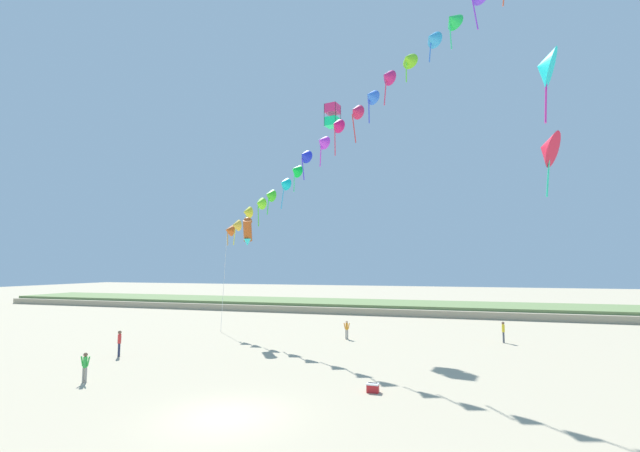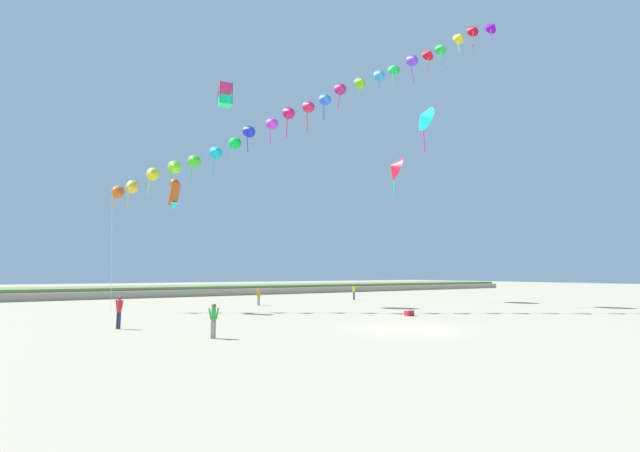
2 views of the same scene
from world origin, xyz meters
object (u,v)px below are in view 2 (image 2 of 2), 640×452
(person_near_left, at_px, (354,291))
(person_mid_center, at_px, (119,310))
(large_kite_low_lead, at_px, (225,95))
(large_kite_high_solo, at_px, (394,167))
(large_kite_mid_trail, at_px, (174,193))
(person_near_right, at_px, (214,318))
(large_kite_outer_drift, at_px, (423,117))
(person_far_left, at_px, (259,296))
(beach_cooler, at_px, (409,313))

(person_near_left, xyz_separation_m, person_mid_center, (-25.48, -13.24, 0.03))
(large_kite_low_lead, bearing_deg, large_kite_high_solo, -17.05)
(person_mid_center, bearing_deg, large_kite_mid_trail, 62.49)
(person_near_right, relative_size, large_kite_outer_drift, 0.31)
(large_kite_low_lead, relative_size, large_kite_high_solo, 0.45)
(large_kite_low_lead, bearing_deg, person_far_left, -60.01)
(large_kite_outer_drift, bearing_deg, large_kite_mid_trail, 167.57)
(person_near_left, distance_m, large_kite_high_solo, 14.45)
(person_near_right, height_order, large_kite_high_solo, large_kite_high_solo)
(person_near_left, relative_size, large_kite_mid_trail, 0.67)
(person_mid_center, distance_m, large_kite_low_lead, 27.25)
(person_near_left, height_order, beach_cooler, person_near_left)
(person_near_left, bearing_deg, large_kite_low_lead, 172.52)
(person_near_right, bearing_deg, person_far_left, 59.78)
(person_far_left, height_order, large_kite_low_lead, large_kite_low_lead)
(person_far_left, distance_m, large_kite_outer_drift, 23.75)
(person_near_left, bearing_deg, large_kite_mid_trail, -169.04)
(large_kite_high_solo, xyz_separation_m, large_kite_outer_drift, (-1.03, -5.51, 3.77))
(large_kite_high_solo, distance_m, large_kite_outer_drift, 6.75)
(person_far_left, xyz_separation_m, large_kite_mid_trail, (-8.31, -2.02, 8.34))
(person_mid_center, distance_m, large_kite_high_solo, 33.10)
(person_near_right, bearing_deg, large_kite_low_lead, 69.83)
(person_near_right, height_order, person_mid_center, person_mid_center)
(large_kite_outer_drift, relative_size, beach_cooler, 8.60)
(large_kite_low_lead, height_order, large_kite_outer_drift, large_kite_low_lead)
(person_near_right, xyz_separation_m, beach_cooler, (14.72, 2.74, -0.68))
(beach_cooler, bearing_deg, person_near_right, -169.46)
(person_mid_center, bearing_deg, person_far_left, 40.62)
(person_near_right, relative_size, person_far_left, 1.01)
(person_near_right, xyz_separation_m, large_kite_outer_drift, (24.39, 10.12, 17.51))
(large_kite_high_solo, xyz_separation_m, beach_cooler, (-10.70, -12.89, -14.42))
(person_near_left, bearing_deg, beach_cooler, -114.94)
(person_near_left, xyz_separation_m, person_far_left, (-12.36, -1.98, -0.08))
(large_kite_mid_trail, bearing_deg, large_kite_outer_drift, -12.43)
(person_near_right, distance_m, large_kite_outer_drift, 31.68)
(person_mid_center, distance_m, large_kite_mid_trail, 13.27)
(person_near_right, xyz_separation_m, person_far_left, (9.98, 17.14, -0.01))
(large_kite_low_lead, distance_m, beach_cooler, 28.47)
(person_mid_center, distance_m, beach_cooler, 18.15)
(person_near_left, height_order, large_kite_mid_trail, large_kite_mid_trail)
(large_kite_low_lead, bearing_deg, person_near_left, -7.48)
(large_kite_mid_trail, xyz_separation_m, large_kite_high_solo, (23.74, 0.50, 5.42))
(person_near_left, relative_size, large_kite_outer_drift, 0.34)
(person_near_left, relative_size, person_near_right, 1.07)
(person_near_left, xyz_separation_m, large_kite_mid_trail, (-20.67, -4.00, 8.26))
(person_near_left, height_order, large_kite_outer_drift, large_kite_outer_drift)
(person_mid_center, height_order, large_kite_outer_drift, large_kite_outer_drift)
(person_far_left, distance_m, large_kite_high_solo, 20.73)
(person_far_left, xyz_separation_m, large_kite_outer_drift, (14.41, -7.03, 17.52))
(person_far_left, bearing_deg, person_mid_center, -139.38)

